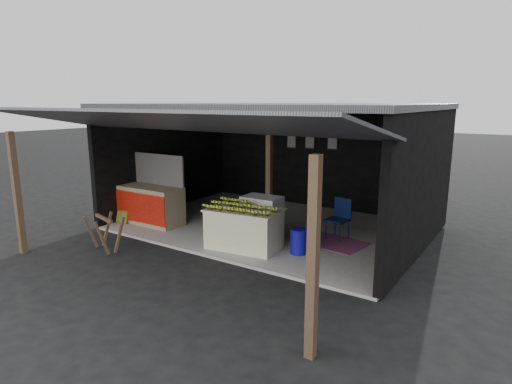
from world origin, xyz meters
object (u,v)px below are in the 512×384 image
Objects in this scene: sawhorse at (105,229)px; water_barrel at (299,242)px; banana_table at (244,228)px; plastic_chair at (340,215)px; neighbor_stall at (151,203)px; white_crate at (262,217)px.

sawhorse reaches higher than water_barrel.
banana_table reaches higher than water_barrel.
plastic_chair is (3.81, 3.32, 0.14)m from sawhorse.
banana_table is 2.05× the size of sawhorse.
neighbor_stall reaches higher than sawhorse.
plastic_chair is at bearing 42.00° from banana_table.
plastic_chair is (0.30, 1.36, 0.30)m from water_barrel.
sawhorse is at bearing -150.79° from water_barrel.
neighbor_stall is 2.16× the size of sawhorse.
neighbor_stall is (-2.94, -0.58, 0.04)m from white_crate.
white_crate is at bearing 158.22° from water_barrel.
neighbor_stall is at bearing -171.66° from white_crate.
white_crate is at bearing 9.59° from neighbor_stall.
white_crate is 3.00m from neighbor_stall.
sawhorse is at bearing -72.89° from neighbor_stall.
white_crate is 0.55× the size of neighbor_stall.
water_barrel is 1.42m from plastic_chair.
water_barrel is at bearing -24.53° from white_crate.
white_crate is 1.94× the size of water_barrel.
white_crate reaches higher than water_barrel.
banana_table is at bearing -86.83° from white_crate.
neighbor_stall is 3.53× the size of water_barrel.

